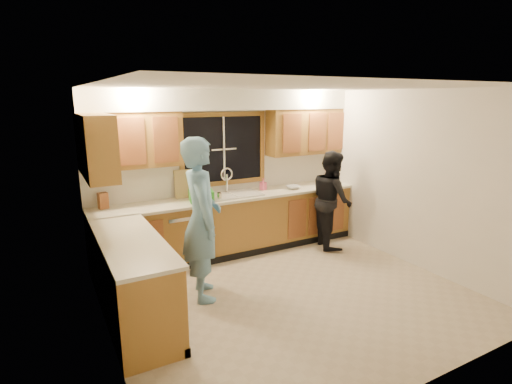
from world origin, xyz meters
TOP-DOWN VIEW (x-y plane):
  - floor at (0.00, 0.00)m, footprint 4.20×4.20m
  - ceiling at (0.00, 0.00)m, footprint 4.20×4.20m
  - wall_back at (0.00, 1.90)m, footprint 4.20×0.00m
  - wall_left at (-2.10, 0.00)m, footprint 0.00×3.80m
  - wall_right at (2.10, 0.00)m, footprint 0.00×3.80m
  - base_cabinets_back at (0.00, 1.60)m, footprint 4.20×0.60m
  - base_cabinets_left at (-1.80, 0.35)m, footprint 0.60×1.90m
  - countertop_back at (0.00, 1.58)m, footprint 4.20×0.63m
  - countertop_left at (-1.79, 0.35)m, footprint 0.63×1.90m
  - upper_cabinets_left at (-1.43, 1.73)m, footprint 1.35×0.33m
  - upper_cabinets_right at (1.43, 1.73)m, footprint 1.35×0.33m
  - upper_cabinets_return at (-1.94, 1.12)m, footprint 0.33×0.90m
  - soffit at (0.00, 1.72)m, footprint 4.20×0.35m
  - window_frame at (0.00, 1.89)m, footprint 1.44×0.03m
  - sink at (0.00, 1.60)m, footprint 0.86×0.52m
  - dishwasher at (-0.85, 1.59)m, footprint 0.60×0.56m
  - stove at (-1.80, -0.22)m, footprint 0.58×0.75m
  - man at (-0.93, 0.49)m, footprint 0.62×0.80m
  - woman at (1.52, 1.09)m, footprint 0.81×0.92m
  - knife_block at (-1.85, 1.76)m, footprint 0.14×0.12m
  - cutting_board at (-0.67, 1.82)m, footprint 0.33×0.14m
  - dish_crate at (-0.54, 1.51)m, footprint 0.40×0.38m
  - soap_bottle at (0.61, 1.71)m, footprint 0.11×0.11m
  - bowl at (1.07, 1.53)m, footprint 0.23×0.23m
  - can_left at (-0.29, 1.43)m, footprint 0.06×0.06m
  - can_right at (-0.28, 1.45)m, footprint 0.07×0.07m

SIDE VIEW (x-z plane):
  - floor at x=0.00m, z-range 0.00..0.00m
  - dishwasher at x=-0.85m, z-range 0.00..0.82m
  - base_cabinets_back at x=0.00m, z-range 0.00..0.88m
  - base_cabinets_left at x=-1.80m, z-range 0.00..0.88m
  - stove at x=-1.80m, z-range 0.00..0.90m
  - woman at x=1.52m, z-range 0.00..1.57m
  - sink at x=0.00m, z-range 0.58..1.15m
  - countertop_back at x=0.00m, z-range 0.88..0.92m
  - countertop_left at x=-1.79m, z-range 0.88..0.92m
  - bowl at x=1.07m, z-range 0.92..0.98m
  - can_left at x=-0.29m, z-range 0.92..1.03m
  - can_right at x=-0.28m, z-range 0.92..1.03m
  - man at x=-0.93m, z-range 0.00..1.96m
  - dish_crate at x=-0.54m, z-range 0.92..1.08m
  - soap_bottle at x=0.61m, z-range 0.92..1.11m
  - knife_block at x=-1.85m, z-range 0.92..1.14m
  - cutting_board at x=-0.67m, z-range 0.92..1.34m
  - wall_back at x=0.00m, z-range -0.85..3.35m
  - wall_left at x=-2.10m, z-range -0.65..3.15m
  - wall_right at x=2.10m, z-range -0.65..3.15m
  - window_frame at x=0.00m, z-range 1.03..2.17m
  - upper_cabinets_left at x=-1.43m, z-range 1.45..2.20m
  - upper_cabinets_right at x=1.43m, z-range 1.45..2.20m
  - upper_cabinets_return at x=-1.94m, z-range 1.45..2.20m
  - soffit at x=0.00m, z-range 2.20..2.50m
  - ceiling at x=0.00m, z-range 2.50..2.50m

